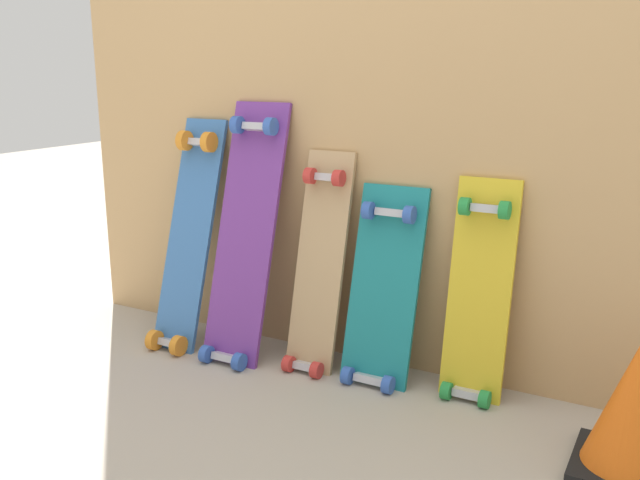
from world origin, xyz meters
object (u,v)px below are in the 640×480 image
at_px(skateboard_natural, 318,272).
at_px(traffic_cone, 633,410).
at_px(skateboard_blue, 187,243).
at_px(skateboard_purple, 244,242).
at_px(skateboard_yellow, 478,301).
at_px(skateboard_teal, 382,296).

distance_m(skateboard_natural, traffic_cone, 1.03).
relative_size(skateboard_blue, skateboard_purple, 0.92).
xyz_separation_m(skateboard_blue, skateboard_natural, (0.52, 0.04, -0.05)).
bearing_deg(skateboard_yellow, skateboard_teal, -174.34).
relative_size(skateboard_blue, skateboard_teal, 1.25).
bearing_deg(traffic_cone, skateboard_purple, 172.46).
distance_m(skateboard_purple, traffic_cone, 1.30).
relative_size(skateboard_purple, traffic_cone, 2.74).
bearing_deg(skateboard_yellow, skateboard_purple, -174.87).
distance_m(skateboard_blue, skateboard_natural, 0.52).
bearing_deg(skateboard_teal, skateboard_purple, -175.18).
bearing_deg(skateboard_blue, skateboard_natural, 4.67).
height_order(skateboard_purple, skateboard_natural, skateboard_purple).
distance_m(skateboard_teal, traffic_cone, 0.80).
xyz_separation_m(skateboard_natural, skateboard_yellow, (0.53, 0.03, -0.02)).
bearing_deg(skateboard_natural, skateboard_blue, -175.33).
bearing_deg(skateboard_teal, skateboard_blue, -176.41).
height_order(skateboard_blue, skateboard_natural, skateboard_blue).
bearing_deg(skateboard_purple, skateboard_natural, 7.93).
relative_size(skateboard_purple, skateboard_yellow, 1.27).
height_order(skateboard_purple, skateboard_yellow, skateboard_purple).
bearing_deg(skateboard_yellow, skateboard_blue, -175.82).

